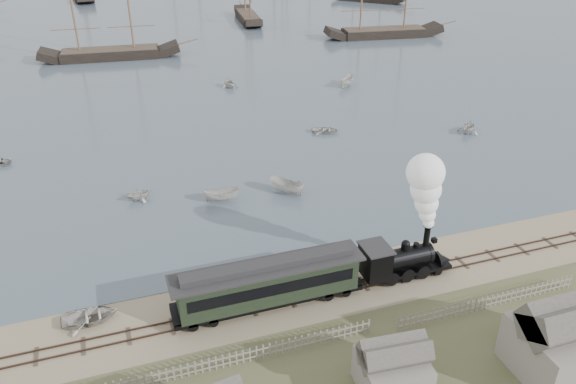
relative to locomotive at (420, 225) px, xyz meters
name	(u,v)px	position (x,y,z in m)	size (l,w,h in m)	color
ground	(296,282)	(-9.37, 2.00, -4.59)	(600.00, 600.00, 0.00)	tan
rail_track	(304,297)	(-9.37, 0.00, -4.55)	(120.00, 1.80, 0.16)	#3C2920
picket_fence_west	(238,365)	(-15.87, -5.00, -4.59)	(19.00, 0.10, 1.20)	gray
picket_fence_east	(488,308)	(3.13, -5.50, -4.59)	(15.00, 0.10, 1.20)	gray
shed_right	(557,369)	(3.63, -12.00, -4.59)	(6.00, 5.00, 5.10)	gray
locomotive	(420,225)	(0.00, 0.00, 0.00)	(8.00, 2.99, 9.98)	black
passenger_coach	(268,282)	(-12.21, 0.00, -2.41)	(14.26, 2.75, 3.46)	black
beached_dinghy	(90,317)	(-24.81, 2.48, -4.19)	(3.95, 2.82, 0.82)	beige
rowboat_1	(139,193)	(-19.69, 19.53, -3.85)	(2.61, 2.25, 1.38)	beige
rowboat_2	(286,187)	(-5.42, 16.05, -3.77)	(3.95, 1.48, 1.52)	beige
rowboat_3	(325,130)	(4.40, 29.67, -4.18)	(3.39, 2.42, 0.70)	beige
rowboat_4	(469,127)	(21.57, 23.79, -3.71)	(3.13, 2.70, 1.65)	beige
rowboat_5	(347,81)	(14.81, 46.34, -3.78)	(3.92, 1.47, 1.51)	beige
rowboat_7	(229,82)	(-2.76, 51.49, -3.70)	(3.16, 2.73, 1.66)	beige
rowboat_8	(222,195)	(-11.93, 16.58, -3.84)	(3.58, 1.35, 1.38)	beige
schooner_2	(103,1)	(-19.21, 74.95, 5.47)	(24.67, 5.69, 20.00)	black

